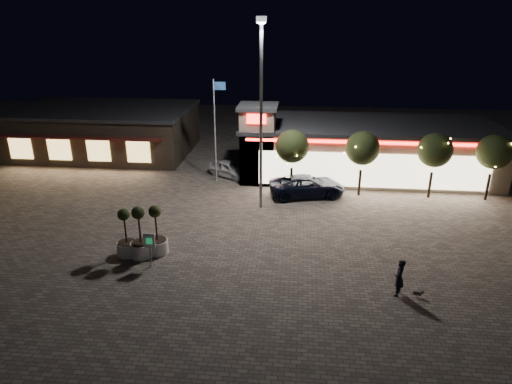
# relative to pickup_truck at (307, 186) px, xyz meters

# --- Properties ---
(ground) EXTENTS (90.00, 90.00, 0.00)m
(ground) POSITION_rel_pickup_truck_xyz_m (-5.18, -10.48, -0.76)
(ground) COLOR #73685D
(ground) RESTS_ON ground
(retail_building) EXTENTS (20.40, 8.40, 6.10)m
(retail_building) POSITION_rel_pickup_truck_xyz_m (4.33, 5.33, 1.45)
(retail_building) COLOR gray
(retail_building) RESTS_ON ground
(restaurant_building) EXTENTS (16.40, 11.00, 4.30)m
(restaurant_building) POSITION_rel_pickup_truck_xyz_m (-19.18, 9.49, 1.40)
(restaurant_building) COLOR #382D23
(restaurant_building) RESTS_ON ground
(floodlight_pole) EXTENTS (0.60, 0.40, 12.38)m
(floodlight_pole) POSITION_rel_pickup_truck_xyz_m (-3.18, -2.48, 6.26)
(floodlight_pole) COLOR gray
(floodlight_pole) RESTS_ON ground
(flagpole) EXTENTS (0.95, 0.10, 8.00)m
(flagpole) POSITION_rel_pickup_truck_xyz_m (-7.08, 2.52, 3.98)
(flagpole) COLOR white
(flagpole) RESTS_ON ground
(string_tree_a) EXTENTS (2.42, 2.42, 4.79)m
(string_tree_a) POSITION_rel_pickup_truck_xyz_m (-1.18, 0.52, 2.80)
(string_tree_a) COLOR #332319
(string_tree_a) RESTS_ON ground
(string_tree_b) EXTENTS (2.42, 2.42, 4.79)m
(string_tree_b) POSITION_rel_pickup_truck_xyz_m (3.82, 0.52, 2.80)
(string_tree_b) COLOR #332319
(string_tree_b) RESTS_ON ground
(string_tree_c) EXTENTS (2.42, 2.42, 4.79)m
(string_tree_c) POSITION_rel_pickup_truck_xyz_m (8.82, 0.52, 2.80)
(string_tree_c) COLOR #332319
(string_tree_c) RESTS_ON ground
(string_tree_d) EXTENTS (2.42, 2.42, 4.79)m
(string_tree_d) POSITION_rel_pickup_truck_xyz_m (12.82, 0.52, 2.80)
(string_tree_d) COLOR #332319
(string_tree_d) RESTS_ON ground
(pickup_truck) EXTENTS (5.90, 3.66, 1.52)m
(pickup_truck) POSITION_rel_pickup_truck_xyz_m (0.00, 0.00, 0.00)
(pickup_truck) COLOR black
(pickup_truck) RESTS_ON ground
(white_sedan) EXTENTS (4.09, 3.50, 1.33)m
(white_sedan) POSITION_rel_pickup_truck_xyz_m (-6.26, 3.52, -0.10)
(white_sedan) COLOR silver
(white_sedan) RESTS_ON ground
(pedestrian) EXTENTS (0.63, 0.78, 1.87)m
(pedestrian) POSITION_rel_pickup_truck_xyz_m (4.25, -12.33, 0.17)
(pedestrian) COLOR black
(pedestrian) RESTS_ON ground
(dog) EXTENTS (0.48, 0.22, 0.26)m
(dog) POSITION_rel_pickup_truck_xyz_m (5.21, -12.44, -0.51)
(dog) COLOR #59514C
(dog) RESTS_ON ground
(planter_left) EXTENTS (1.13, 1.13, 2.78)m
(planter_left) POSITION_rel_pickup_truck_xyz_m (-9.94, -9.84, 0.10)
(planter_left) COLOR silver
(planter_left) RESTS_ON ground
(planter_mid) EXTENTS (1.21, 1.21, 2.97)m
(planter_mid) POSITION_rel_pickup_truck_xyz_m (-9.10, -9.92, 0.16)
(planter_mid) COLOR silver
(planter_mid) RESTS_ON ground
(planter_right) EXTENTS (1.16, 1.16, 2.86)m
(planter_right) POSITION_rel_pickup_truck_xyz_m (-8.33, -9.45, 0.12)
(planter_right) COLOR silver
(planter_right) RESTS_ON ground
(valet_sign) EXTENTS (0.63, 0.13, 1.92)m
(valet_sign) POSITION_rel_pickup_truck_xyz_m (-8.25, -10.91, 0.58)
(valet_sign) COLOR gray
(valet_sign) RESTS_ON ground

